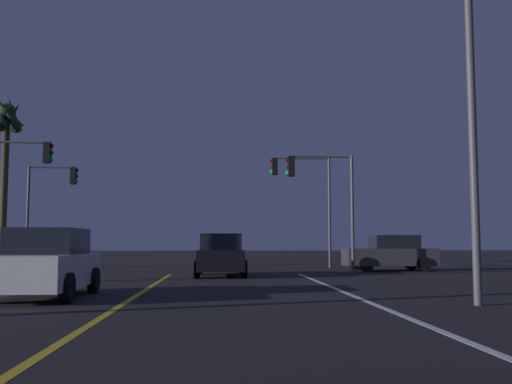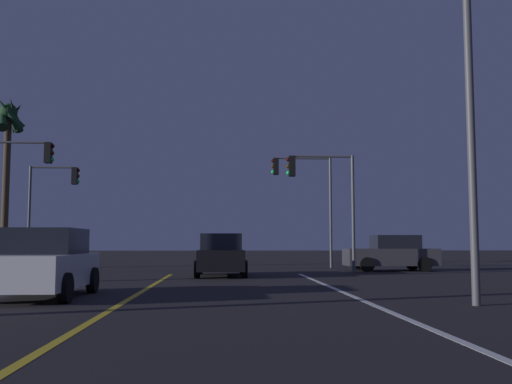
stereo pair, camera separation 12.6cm
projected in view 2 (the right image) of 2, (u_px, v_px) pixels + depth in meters
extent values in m
cube|color=silver|center=(415.00, 322.00, 9.85)|extent=(0.16, 30.56, 0.01)
cube|color=gold|center=(86.00, 325.00, 9.56)|extent=(0.16, 30.56, 0.01)
cylinder|color=black|center=(367.00, 264.00, 26.92)|extent=(0.68, 0.22, 0.68)
cylinder|color=black|center=(358.00, 263.00, 28.71)|extent=(0.68, 0.22, 0.68)
cylinder|color=black|center=(425.00, 264.00, 27.06)|extent=(0.68, 0.22, 0.68)
cylinder|color=black|center=(412.00, 263.00, 28.85)|extent=(0.68, 0.22, 0.68)
cube|color=#38383D|center=(390.00, 257.00, 27.91)|extent=(4.30, 1.80, 0.80)
cube|color=black|center=(395.00, 242.00, 27.99)|extent=(2.10, 1.60, 0.64)
cube|color=red|center=(438.00, 255.00, 27.44)|extent=(0.08, 0.24, 0.16)
cube|color=red|center=(429.00, 255.00, 28.63)|extent=(0.08, 0.24, 0.16)
cylinder|color=black|center=(65.00, 288.00, 13.00)|extent=(0.22, 0.68, 0.68)
cylinder|color=black|center=(93.00, 280.00, 15.68)|extent=(0.22, 0.68, 0.68)
cylinder|color=black|center=(24.00, 280.00, 15.59)|extent=(0.22, 0.68, 0.68)
cube|color=silver|center=(43.00, 271.00, 14.32)|extent=(1.80, 4.30, 0.80)
cube|color=black|center=(47.00, 241.00, 14.63)|extent=(1.60, 2.10, 0.64)
cube|color=red|center=(88.00, 263.00, 16.45)|extent=(0.24, 0.08, 0.16)
cube|color=red|center=(45.00, 264.00, 16.39)|extent=(0.24, 0.08, 0.16)
cylinder|color=black|center=(200.00, 266.00, 24.87)|extent=(0.22, 0.68, 0.68)
cylinder|color=black|center=(242.00, 266.00, 24.97)|extent=(0.22, 0.68, 0.68)
cylinder|color=black|center=(197.00, 269.00, 22.18)|extent=(0.22, 0.68, 0.68)
cylinder|color=black|center=(245.00, 269.00, 22.28)|extent=(0.22, 0.68, 0.68)
cube|color=black|center=(221.00, 260.00, 23.60)|extent=(1.80, 4.30, 0.80)
cube|color=black|center=(221.00, 242.00, 23.42)|extent=(1.60, 2.10, 0.64)
cube|color=red|center=(205.00, 259.00, 21.49)|extent=(0.24, 0.08, 0.16)
cube|color=red|center=(237.00, 259.00, 21.55)|extent=(0.24, 0.08, 0.16)
cylinder|color=#4C4C51|center=(353.00, 214.00, 25.91)|extent=(0.14, 0.14, 5.23)
cylinder|color=#4C4C51|center=(322.00, 156.00, 26.06)|extent=(2.72, 0.10, 0.10)
cube|color=black|center=(292.00, 166.00, 25.95)|extent=(0.28, 0.36, 0.90)
sphere|color=#3A0605|center=(288.00, 159.00, 25.97)|extent=(0.20, 0.20, 0.20)
sphere|color=#3C2706|center=(288.00, 166.00, 25.94)|extent=(0.20, 0.20, 0.20)
sphere|color=#19E059|center=(288.00, 173.00, 25.91)|extent=(0.20, 0.20, 0.20)
cylinder|color=#4C4C51|center=(19.00, 142.00, 25.40)|extent=(2.54, 0.10, 0.10)
cube|color=black|center=(48.00, 153.00, 25.42)|extent=(0.28, 0.36, 0.90)
sphere|color=#3A0605|center=(52.00, 146.00, 25.46)|extent=(0.20, 0.20, 0.20)
sphere|color=#3C2706|center=(52.00, 153.00, 25.43)|extent=(0.20, 0.20, 0.20)
sphere|color=#19E059|center=(52.00, 160.00, 25.41)|extent=(0.20, 0.20, 0.20)
cylinder|color=#4C4C51|center=(331.00, 212.00, 31.41)|extent=(0.14, 0.14, 5.94)
cylinder|color=#4C4C51|center=(303.00, 158.00, 31.59)|extent=(2.95, 0.10, 0.10)
cube|color=black|center=(276.00, 166.00, 31.47)|extent=(0.28, 0.36, 0.90)
sphere|color=#3A0605|center=(273.00, 161.00, 31.49)|extent=(0.20, 0.20, 0.20)
sphere|color=#3C2706|center=(273.00, 166.00, 31.46)|extent=(0.20, 0.20, 0.20)
sphere|color=#19E059|center=(273.00, 172.00, 31.43)|extent=(0.20, 0.20, 0.20)
cylinder|color=#4C4C51|center=(29.00, 217.00, 30.54)|extent=(0.14, 0.14, 5.35)
cylinder|color=#4C4C51|center=(53.00, 167.00, 30.83)|extent=(2.30, 0.10, 0.10)
cube|color=black|center=(75.00, 176.00, 30.85)|extent=(0.28, 0.36, 0.90)
sphere|color=#3A0605|center=(78.00, 170.00, 30.88)|extent=(0.20, 0.20, 0.20)
sphere|color=#3C2706|center=(78.00, 176.00, 30.86)|extent=(0.20, 0.20, 0.20)
sphere|color=#19E059|center=(78.00, 182.00, 30.83)|extent=(0.20, 0.20, 0.20)
cylinder|color=#4C4C51|center=(471.00, 128.00, 12.83)|extent=(0.18, 0.18, 7.73)
cylinder|color=#473826|center=(6.00, 192.00, 30.63)|extent=(0.36, 0.36, 8.01)
sphere|color=#19381E|center=(9.00, 112.00, 31.00)|extent=(0.90, 0.90, 0.90)
cone|color=#19381E|center=(14.00, 115.00, 31.00)|extent=(0.59, 1.71, 1.84)
cone|color=#19381E|center=(12.00, 116.00, 31.27)|extent=(1.64, 1.07, 1.61)
cone|color=#19381E|center=(4.00, 115.00, 31.09)|extent=(1.10, 1.65, 1.58)
cone|color=#19381E|center=(2.00, 114.00, 30.86)|extent=(1.26, 2.04, 2.09)
cone|color=#19381E|center=(9.00, 114.00, 30.73)|extent=(1.70, 1.26, 1.84)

